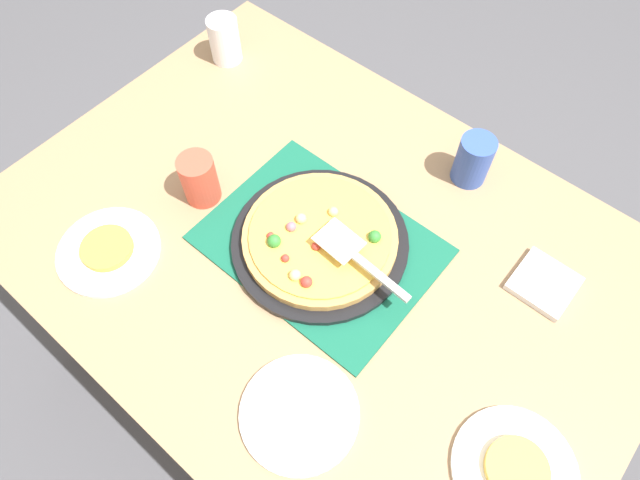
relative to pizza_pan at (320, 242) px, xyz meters
name	(u,v)px	position (x,y,z in m)	size (l,w,h in m)	color
ground_plane	(320,358)	(0.00, 0.00, -0.76)	(8.00, 8.00, 0.00)	#4C4C51
dining_table	(320,268)	(0.00, 0.00, -0.12)	(1.40, 1.00, 0.75)	#9E7A56
placemat	(320,244)	(0.00, 0.00, -0.01)	(0.48, 0.36, 0.01)	#145B42
pizza_pan	(320,242)	(0.00, 0.00, 0.00)	(0.38, 0.38, 0.01)	black
pizza	(320,237)	(0.00, 0.00, 0.02)	(0.33, 0.33, 0.05)	tan
plate_near_left	(109,251)	(-0.33, -0.31, -0.01)	(0.22, 0.22, 0.01)	white
plate_far_right	(515,470)	(0.55, -0.13, -0.01)	(0.22, 0.22, 0.01)	white
plate_side	(299,413)	(0.20, -0.30, -0.01)	(0.22, 0.22, 0.01)	white
served_slice_left	(107,248)	(-0.33, -0.31, 0.01)	(0.11, 0.11, 0.02)	gold
served_slice_right	(517,469)	(0.55, -0.13, 0.01)	(0.11, 0.11, 0.02)	#EAB747
cup_near	(473,160)	(0.14, 0.36, 0.05)	(0.08, 0.08, 0.12)	#3351AD
cup_far	(225,40)	(-0.57, 0.29, 0.05)	(0.08, 0.08, 0.12)	white
cup_corner	(199,179)	(-0.29, -0.07, 0.05)	(0.08, 0.08, 0.12)	#E04C38
pizza_server	(355,256)	(0.10, -0.01, 0.06)	(0.23, 0.08, 0.01)	silver
napkin_stack	(544,283)	(0.42, 0.22, -0.01)	(0.12, 0.12, 0.02)	white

